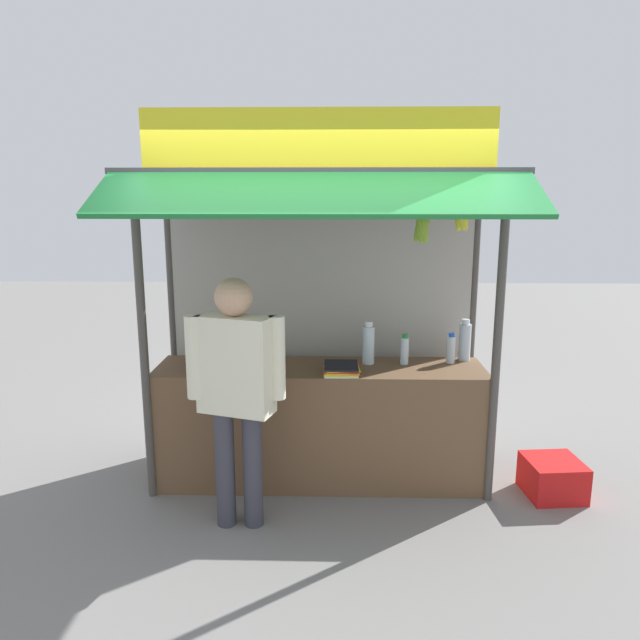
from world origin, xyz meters
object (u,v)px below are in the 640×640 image
(water_bottle_mid_left, at_px, (451,349))
(plastic_crate, at_px, (553,478))
(water_bottle_rear_center, at_px, (368,344))
(magazine_stack_far_right, at_px, (341,368))
(magazine_stack_back_left, at_px, (208,360))
(water_bottle_front_right, at_px, (404,350))
(banana_bunch_inner_left, at_px, (462,219))
(banana_bunch_rightmost, at_px, (422,229))
(vendor_person, at_px, (236,381))
(water_bottle_front_left, at_px, (465,341))

(water_bottle_mid_left, distance_m, plastic_crate, 1.16)
(water_bottle_rear_center, bearing_deg, water_bottle_mid_left, 3.21)
(magazine_stack_far_right, distance_m, magazine_stack_back_left, 0.99)
(water_bottle_front_right, xyz_separation_m, water_bottle_rear_center, (-0.27, 0.00, 0.04))
(banana_bunch_inner_left, relative_size, banana_bunch_rightmost, 0.77)
(banana_bunch_inner_left, distance_m, vendor_person, 1.74)
(water_bottle_front_right, distance_m, banana_bunch_rightmost, 1.03)
(water_bottle_front_right, xyz_separation_m, vendor_person, (-1.13, -0.74, -0.01))
(water_bottle_rear_center, relative_size, magazine_stack_far_right, 1.05)
(magazine_stack_back_left, distance_m, vendor_person, 0.72)
(banana_bunch_rightmost, bearing_deg, water_bottle_mid_left, 58.09)
(water_bottle_rear_center, height_order, water_bottle_mid_left, water_bottle_rear_center)
(water_bottle_rear_center, bearing_deg, plastic_crate, -13.08)
(water_bottle_mid_left, bearing_deg, banana_bunch_inner_left, -98.21)
(banana_bunch_rightmost, relative_size, vendor_person, 0.20)
(banana_bunch_inner_left, bearing_deg, water_bottle_mid_left, 81.79)
(water_bottle_front_left, height_order, plastic_crate, water_bottle_front_left)
(magazine_stack_far_right, bearing_deg, water_bottle_rear_center, 48.78)
(magazine_stack_back_left, xyz_separation_m, vendor_person, (0.32, -0.65, 0.05))
(magazine_stack_far_right, height_order, banana_bunch_inner_left, banana_bunch_inner_left)
(plastic_crate, bearing_deg, water_bottle_mid_left, 154.11)
(magazine_stack_far_right, relative_size, plastic_crate, 0.80)
(vendor_person, bearing_deg, water_bottle_front_left, -134.32)
(magazine_stack_back_left, relative_size, vendor_person, 0.19)
(water_bottle_mid_left, height_order, vendor_person, vendor_person)
(magazine_stack_far_right, xyz_separation_m, banana_bunch_inner_left, (0.74, -0.25, 1.06))
(vendor_person, bearing_deg, banana_bunch_rightmost, -149.58)
(water_bottle_mid_left, relative_size, banana_bunch_inner_left, 0.90)
(water_bottle_mid_left, xyz_separation_m, banana_bunch_rightmost, (-0.32, -0.51, 0.91))
(vendor_person, bearing_deg, magazine_stack_far_right, -124.63)
(water_bottle_front_right, height_order, banana_bunch_rightmost, banana_bunch_rightmost)
(water_bottle_rear_center, distance_m, banana_bunch_rightmost, 1.04)
(water_bottle_front_right, xyz_separation_m, magazine_stack_back_left, (-1.45, -0.09, -0.06))
(banana_bunch_rightmost, xyz_separation_m, plastic_crate, (1.02, 0.17, -1.77))
(banana_bunch_rightmost, relative_size, plastic_crate, 0.88)
(magazine_stack_far_right, relative_size, banana_bunch_rightmost, 0.92)
(plastic_crate, bearing_deg, water_bottle_rear_center, 166.92)
(water_bottle_rear_center, height_order, magazine_stack_back_left, water_bottle_rear_center)
(banana_bunch_rightmost, distance_m, vendor_person, 1.50)
(magazine_stack_far_right, relative_size, vendor_person, 0.19)
(water_bottle_front_right, height_order, water_bottle_rear_center, water_bottle_rear_center)
(water_bottle_front_right, bearing_deg, magazine_stack_back_left, -176.35)
(water_bottle_mid_left, relative_size, magazine_stack_far_right, 0.75)
(vendor_person, bearing_deg, water_bottle_front_right, -129.30)
(water_bottle_rear_center, xyz_separation_m, banana_bunch_rightmost, (0.30, -0.48, 0.87))
(water_bottle_front_right, bearing_deg, water_bottle_front_left, 14.04)
(water_bottle_rear_center, relative_size, banana_bunch_rightmost, 0.96)
(vendor_person, bearing_deg, plastic_crate, -151.19)
(water_bottle_rear_center, xyz_separation_m, vendor_person, (-0.86, -0.74, -0.05))
(banana_bunch_rightmost, bearing_deg, vendor_person, -166.99)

